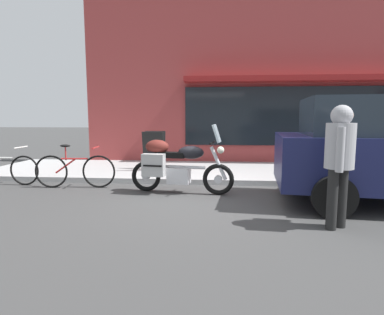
{
  "coord_description": "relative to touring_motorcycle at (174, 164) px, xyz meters",
  "views": [
    {
      "loc": [
        0.27,
        -5.83,
        1.53
      ],
      "look_at": [
        -0.29,
        0.65,
        0.7
      ],
      "focal_mm": 29.86,
      "sensor_mm": 36.0,
      "label": 1
    }
  ],
  "objects": [
    {
      "name": "ground_plane",
      "position": [
        0.63,
        -0.43,
        -0.6
      ],
      "size": [
        80.0,
        80.0,
        0.0
      ],
      "primitive_type": "plane",
      "color": "#3D3D3D"
    },
    {
      "name": "touring_motorcycle",
      "position": [
        0.0,
        0.0,
        0.0
      ],
      "size": [
        2.11,
        0.64,
        1.39
      ],
      "color": "black",
      "rests_on": "ground_plane"
    },
    {
      "name": "parked_bicycle",
      "position": [
        -2.21,
        0.3,
        -0.21
      ],
      "size": [
        1.73,
        0.48,
        0.95
      ],
      "color": "black",
      "rests_on": "ground_plane"
    },
    {
      "name": "pedestrian_walking",
      "position": [
        2.51,
        -1.85,
        0.46
      ],
      "size": [
        0.48,
        0.54,
        1.69
      ],
      "color": "black",
      "rests_on": "ground_plane"
    },
    {
      "name": "sandwich_board_sign",
      "position": [
        -0.82,
        2.0,
        0.04
      ],
      "size": [
        0.55,
        0.43,
        1.03
      ],
      "color": "black",
      "rests_on": "sidewalk_curb"
    },
    {
      "name": "second_bicycle_by_cafe",
      "position": [
        -3.99,
        0.45,
        -0.23
      ],
      "size": [
        1.72,
        0.48,
        0.93
      ],
      "color": "black",
      "rests_on": "ground_plane"
    }
  ]
}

